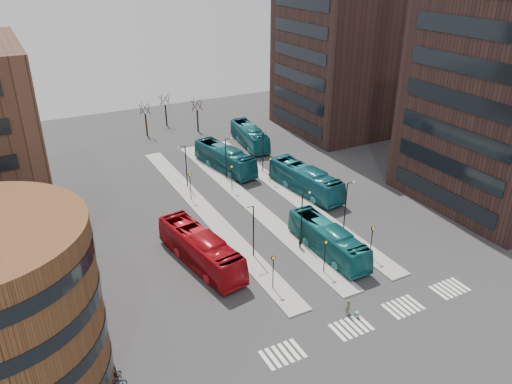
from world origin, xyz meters
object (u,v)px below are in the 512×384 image
suitcase (357,314)px  bicycle_far (114,382)px  teal_bus_a (328,239)px  teal_bus_d (249,136)px  commuter_a (212,259)px  commuter_c (316,247)px  traveller (348,307)px  commuter_b (300,242)px  red_bus (200,249)px  teal_bus_b (225,158)px  bicycle_mid (111,375)px  teal_bus_c (305,180)px

suitcase → bicycle_far: bicycle_far is taller
teal_bus_a → teal_bus_d: size_ratio=0.97×
teal_bus_a → commuter_a: (-12.21, 3.38, -0.78)m
commuter_a → commuter_c: 11.35m
traveller → commuter_b: (2.11, 11.38, 0.08)m
bicycle_far → commuter_a: bearing=-31.7°
red_bus → teal_bus_a: bearing=-27.7°
teal_bus_d → bicycle_far: 53.51m
bicycle_far → teal_bus_b: bearing=-19.1°
red_bus → bicycle_mid: bearing=-145.2°
teal_bus_c → traveller: bearing=-120.3°
red_bus → commuter_b: 11.12m
teal_bus_b → bicycle_far: teal_bus_b is taller
teal_bus_c → commuter_a: 21.34m
commuter_a → teal_bus_a: bearing=-170.5°
teal_bus_a → commuter_a: teal_bus_a is taller
teal_bus_d → bicycle_far: (-33.02, -42.09, -1.21)m
teal_bus_a → bicycle_mid: bearing=-164.9°
suitcase → teal_bus_d: size_ratio=0.04×
suitcase → teal_bus_b: 36.80m
teal_bus_a → commuter_c: bearing=159.4°
red_bus → commuter_c: (11.80, -3.98, -1.07)m
bicycle_far → teal_bus_c: bearing=-38.0°
teal_bus_a → commuter_b: size_ratio=7.01×
commuter_a → commuter_c: bearing=-170.0°
teal_bus_c → bicycle_far: size_ratio=6.88×
teal_bus_c → commuter_a: teal_bus_c is taller
commuter_c → bicycle_far: 25.36m
red_bus → teal_bus_b: (12.86, 22.05, -0.05)m
teal_bus_b → teal_bus_d: size_ratio=1.05×
teal_bus_a → teal_bus_c: teal_bus_c is taller
commuter_a → commuter_b: size_ratio=1.04×
teal_bus_c → teal_bus_d: 20.02m
traveller → commuter_a: size_ratio=0.87×
suitcase → commuter_a: commuter_a is taller
red_bus → traveller: 16.38m
teal_bus_d → bicycle_mid: size_ratio=7.89×
traveller → commuter_a: 15.02m
bicycle_far → bicycle_mid: bearing=16.8°
teal_bus_a → traveller: bearing=-115.6°
teal_bus_b → traveller: size_ratio=8.39×
traveller → bicycle_mid: traveller is taller
suitcase → commuter_c: (2.62, 10.55, 0.50)m
red_bus → commuter_c: red_bus is taller
teal_bus_c → bicycle_far: bearing=-150.9°
traveller → commuter_c: 10.35m
teal_bus_a → traveller: size_ratio=7.78×
teal_bus_c → bicycle_mid: bearing=-152.0°
commuter_a → teal_bus_b: bearing=-92.5°
suitcase → bicycle_mid: 21.47m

